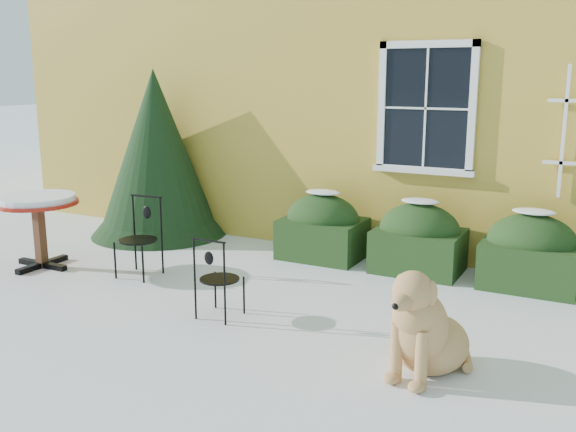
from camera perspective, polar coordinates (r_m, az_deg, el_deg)
The scene contains 8 objects.
ground at distance 6.31m, azimuth -4.30°, elevation -9.76°, with size 80.00×80.00×0.00m, color white.
house at distance 12.37m, azimuth 13.60°, elevation 15.99°, with size 12.40×8.40×6.40m.
hedge_row at distance 7.89m, azimuth 16.08°, elevation -2.59°, with size 4.95×0.80×0.91m.
evergreen_shrub at distance 9.83m, azimuth -11.55°, elevation 4.10°, with size 2.04×2.04×2.47m.
bistro_table at distance 8.55m, azimuth -21.37°, elevation 0.70°, with size 0.99×0.99×0.92m.
patio_chair_near at distance 6.41m, azimuth -6.29°, elevation -5.45°, with size 0.40×0.40×0.84m.
patio_chair_far at distance 7.90m, azimuth -13.01°, elevation -1.81°, with size 0.46×0.46×0.96m.
dog at distance 5.32m, azimuth 11.98°, elevation -9.94°, with size 0.73×1.01×0.95m.
Camera 1 is at (3.13, -4.94, 2.38)m, focal length 40.00 mm.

